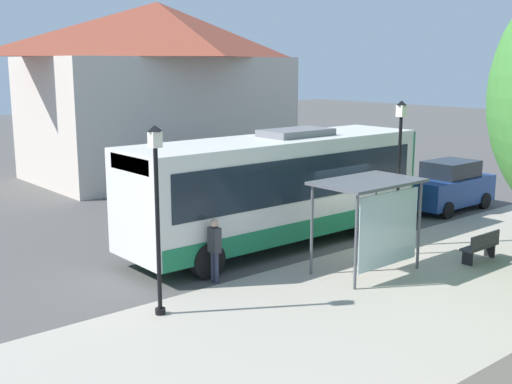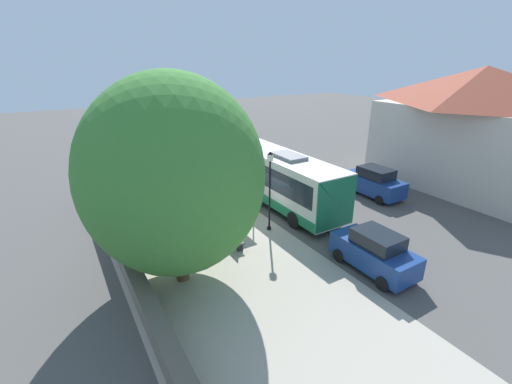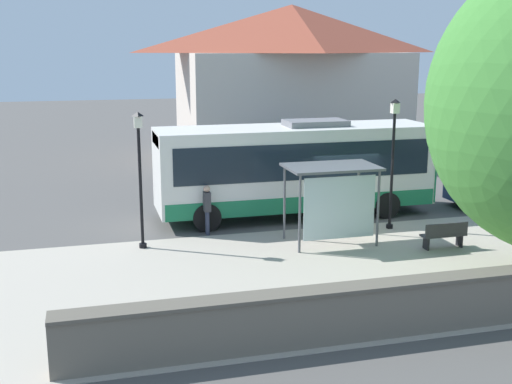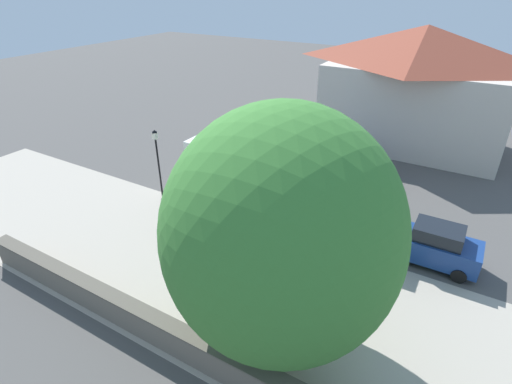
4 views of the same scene
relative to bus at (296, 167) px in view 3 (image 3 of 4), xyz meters
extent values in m
plane|color=#514F4C|center=(-1.87, -1.50, -1.88)|extent=(120.00, 120.00, 0.00)
cube|color=#ADA393|center=(-6.37, -1.50, -1.87)|extent=(9.00, 44.00, 0.02)
cube|color=#6B6356|center=(-10.42, -1.50, -1.29)|extent=(0.50, 20.00, 1.17)
cube|color=#5B5449|center=(-10.42, -1.50, -0.67)|extent=(0.60, 20.00, 0.08)
cube|color=beige|center=(13.78, -4.29, 1.11)|extent=(7.28, 12.56, 5.98)
pyramid|color=#9E4733|center=(13.78, -4.29, 5.44)|extent=(7.88, 13.16, 2.69)
cube|color=silver|center=(0.00, 0.02, 0.05)|extent=(2.65, 10.38, 2.96)
cube|color=black|center=(0.00, 0.02, 0.44)|extent=(2.69, 9.55, 1.30)
cube|color=#197247|center=(0.00, 0.02, -1.13)|extent=(2.69, 10.17, 0.59)
cube|color=#197247|center=(0.00, -5.14, 0.05)|extent=(2.69, 0.06, 2.84)
cube|color=black|center=(0.00, 5.17, 1.24)|extent=(1.98, 0.08, 0.41)
cube|color=slate|center=(0.00, -0.76, 1.64)|extent=(1.32, 2.28, 0.22)
cylinder|color=black|center=(-1.24, 3.65, -1.38)|extent=(0.30, 1.00, 1.00)
cylinder|color=black|center=(1.24, 3.65, -1.38)|extent=(0.30, 1.00, 1.00)
cylinder|color=black|center=(-1.24, -3.20, -1.38)|extent=(0.30, 1.00, 1.00)
cylinder|color=black|center=(1.24, -3.20, -1.38)|extent=(0.30, 1.00, 1.00)
cylinder|color=#515459|center=(-2.83, -1.31, -0.63)|extent=(0.08, 0.08, 2.50)
cylinder|color=#515459|center=(-2.83, 1.32, -0.63)|extent=(0.08, 0.08, 2.50)
cylinder|color=#515459|center=(-4.40, -1.31, -0.63)|extent=(0.08, 0.08, 2.50)
cylinder|color=#515459|center=(-4.40, 1.32, -0.63)|extent=(0.08, 0.08, 2.50)
cube|color=#515459|center=(-3.62, 0.01, 0.66)|extent=(1.87, 2.93, 0.08)
cube|color=silver|center=(-4.38, 0.01, -0.51)|extent=(0.03, 2.37, 2.00)
cylinder|color=#2D3347|center=(-1.72, 3.70, -1.47)|extent=(0.12, 0.12, 0.83)
cylinder|color=#2D3347|center=(-1.56, 3.70, -1.47)|extent=(0.12, 0.12, 0.83)
cube|color=#333338|center=(-1.64, 3.70, -0.72)|extent=(0.34, 0.22, 0.67)
sphere|color=tan|center=(-1.64, 3.70, -0.27)|extent=(0.23, 0.23, 0.23)
cube|color=#333338|center=(-5.13, -3.26, -1.43)|extent=(0.40, 1.48, 0.06)
cube|color=#333338|center=(-5.30, -3.26, -1.20)|extent=(0.04, 1.48, 0.40)
cube|color=black|center=(-5.13, -3.85, -1.65)|extent=(0.32, 0.06, 0.45)
cube|color=black|center=(-5.13, -2.67, -1.65)|extent=(0.32, 0.06, 0.45)
cylinder|color=black|center=(-2.60, -2.66, -1.80)|extent=(0.24, 0.24, 0.16)
cylinder|color=black|center=(-2.60, -2.66, 0.16)|extent=(0.10, 0.10, 4.08)
cube|color=silver|center=(-2.60, -2.66, 2.38)|extent=(0.24, 0.24, 0.35)
pyramid|color=black|center=(-2.60, -2.66, 2.62)|extent=(0.28, 0.28, 0.14)
cylinder|color=black|center=(-2.62, 5.99, -1.80)|extent=(0.24, 0.24, 0.16)
cylinder|color=black|center=(-2.62, 5.99, 0.06)|extent=(0.10, 0.10, 3.87)
cube|color=silver|center=(-2.62, 5.99, 2.17)|extent=(0.24, 0.24, 0.35)
pyramid|color=black|center=(-2.62, 5.99, 2.41)|extent=(0.28, 0.28, 0.14)
cube|color=navy|center=(-0.67, -8.40, -1.09)|extent=(1.76, 3.95, 1.03)
cube|color=black|center=(-0.67, -8.50, -0.26)|extent=(1.50, 2.05, 0.64)
cylinder|color=black|center=(-1.50, -7.12, -1.56)|extent=(0.22, 0.64, 0.64)
cylinder|color=black|center=(0.16, -7.12, -1.56)|extent=(0.22, 0.64, 0.64)
cylinder|color=black|center=(0.16, -9.69, -1.56)|extent=(0.22, 0.64, 0.64)
cube|color=navy|center=(6.56, -2.05, -1.05)|extent=(1.87, 4.32, 1.11)
cube|color=black|center=(6.56, -2.16, -0.16)|extent=(1.59, 2.24, 0.69)
cylinder|color=black|center=(5.67, -0.65, -1.56)|extent=(0.22, 0.64, 0.64)
cylinder|color=black|center=(7.44, -0.65, -1.56)|extent=(0.22, 0.64, 0.64)
cylinder|color=black|center=(5.67, -3.45, -1.56)|extent=(0.22, 0.64, 0.64)
cylinder|color=black|center=(7.44, -3.45, -1.56)|extent=(0.22, 0.64, 0.64)
camera|label=1|loc=(-14.65, 13.26, 3.80)|focal=45.00mm
camera|label=2|loc=(-12.22, -17.15, 7.25)|focal=24.00mm
camera|label=3|loc=(-22.50, 7.57, 4.41)|focal=45.00mm
camera|label=4|loc=(-17.30, -8.91, 9.74)|focal=28.00mm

